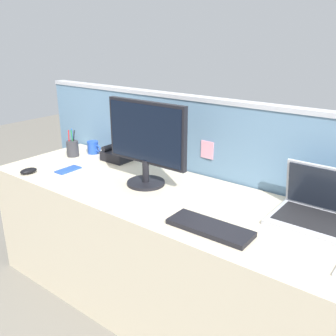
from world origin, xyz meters
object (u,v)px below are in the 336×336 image
object	(u,v)px
pen_cup	(73,148)
cell_phone_white_slab	(38,160)
desktop_monitor	(146,139)
keyboard_main	(210,228)
computer_mouse_right_hand	(29,171)
coffee_mug	(93,147)
laptop	(315,208)
desk_phone	(118,154)
cell_phone_blue_case	(68,170)

from	to	relation	value
pen_cup	cell_phone_white_slab	world-z (taller)	pen_cup
desktop_monitor	pen_cup	xyz separation A→B (m)	(-0.72, 0.07, -0.20)
cell_phone_white_slab	keyboard_main	bearing A→B (deg)	-23.26
computer_mouse_right_hand	coffee_mug	distance (m)	0.50
laptop	cell_phone_white_slab	distance (m)	1.70
desk_phone	cell_phone_blue_case	xyz separation A→B (m)	(-0.09, -0.34, -0.03)
keyboard_main	cell_phone_blue_case	distance (m)	1.06
desktop_monitor	cell_phone_white_slab	world-z (taller)	desktop_monitor
desk_phone	computer_mouse_right_hand	size ratio (longest dim) A/B	1.78
desktop_monitor	cell_phone_white_slab	distance (m)	0.87
computer_mouse_right_hand	cell_phone_blue_case	xyz separation A→B (m)	(0.14, 0.17, -0.01)
desk_phone	coffee_mug	bearing A→B (deg)	-177.38
keyboard_main	pen_cup	bearing A→B (deg)	165.89
cell_phone_white_slab	laptop	bearing A→B (deg)	-10.20
desktop_monitor	cell_phone_white_slab	size ratio (longest dim) A/B	3.34
keyboard_main	cell_phone_white_slab	bearing A→B (deg)	175.20
keyboard_main	coffee_mug	xyz separation A→B (m)	(-1.20, 0.42, 0.03)
computer_mouse_right_hand	coffee_mug	bearing A→B (deg)	97.64
cell_phone_white_slab	desktop_monitor	bearing A→B (deg)	-10.07
desktop_monitor	cell_phone_blue_case	distance (m)	0.59
cell_phone_blue_case	coffee_mug	size ratio (longest dim) A/B	1.34
desktop_monitor	computer_mouse_right_hand	bearing A→B (deg)	-155.18
pen_cup	laptop	bearing A→B (deg)	2.20
laptop	cell_phone_white_slab	xyz separation A→B (m)	(-1.67, -0.26, -0.05)
keyboard_main	pen_cup	xyz separation A→B (m)	(-1.26, 0.30, 0.04)
desktop_monitor	keyboard_main	world-z (taller)	desktop_monitor
desktop_monitor	coffee_mug	xyz separation A→B (m)	(-0.65, 0.20, -0.21)
computer_mouse_right_hand	pen_cup	world-z (taller)	pen_cup
cell_phone_blue_case	cell_phone_white_slab	distance (m)	0.31
desktop_monitor	cell_phone_white_slab	bearing A→B (deg)	-170.93
laptop	coffee_mug	world-z (taller)	laptop
desk_phone	laptop	bearing A→B (deg)	-3.31
desk_phone	computer_mouse_right_hand	distance (m)	0.56
desktop_monitor	coffee_mug	size ratio (longest dim) A/B	4.46
pen_cup	cell_phone_white_slab	distance (m)	0.23
desk_phone	keyboard_main	xyz separation A→B (m)	(0.97, -0.44, -0.02)
laptop	desk_phone	world-z (taller)	laptop
coffee_mug	desktop_monitor	bearing A→B (deg)	-16.72
cell_phone_white_slab	coffee_mug	size ratio (longest dim) A/B	1.33
desktop_monitor	keyboard_main	distance (m)	0.64
desk_phone	cell_phone_white_slab	xyz separation A→B (m)	(-0.40, -0.34, -0.03)
computer_mouse_right_hand	cell_phone_blue_case	size ratio (longest dim) A/B	0.66
desktop_monitor	coffee_mug	bearing A→B (deg)	163.28
desk_phone	cell_phone_blue_case	world-z (taller)	desk_phone
coffee_mug	cell_phone_white_slab	bearing A→B (deg)	-116.97
cell_phone_blue_case	coffee_mug	distance (m)	0.36
computer_mouse_right_hand	laptop	bearing A→B (deg)	24.10
desktop_monitor	computer_mouse_right_hand	size ratio (longest dim) A/B	5.02
computer_mouse_right_hand	cell_phone_blue_case	distance (m)	0.23
desk_phone	keyboard_main	world-z (taller)	desk_phone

